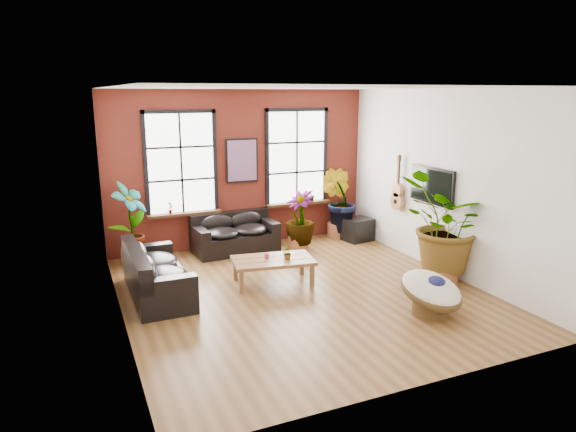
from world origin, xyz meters
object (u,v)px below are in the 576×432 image
at_px(sofa_left, 154,274).
at_px(coffee_table, 273,262).
at_px(sofa_back, 234,234).
at_px(papasan_chair, 431,292).

relative_size(sofa_left, coffee_table, 1.38).
relative_size(sofa_back, papasan_chair, 1.44).
bearing_deg(coffee_table, papasan_chair, -42.99).
height_order(sofa_left, papasan_chair, sofa_left).
distance_m(sofa_back, coffee_table, 2.19).
xyz_separation_m(sofa_back, papasan_chair, (1.82, -4.44, 0.00)).
xyz_separation_m(sofa_left, papasan_chair, (3.88, -2.52, -0.01)).
distance_m(sofa_back, sofa_left, 2.82).
bearing_deg(sofa_left, coffee_table, -97.72).
bearing_deg(sofa_back, papasan_chair, -71.48).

